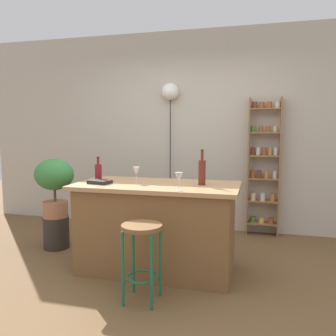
{
  "coord_description": "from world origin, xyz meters",
  "views": [
    {
      "loc": [
        0.98,
        -2.99,
        1.44
      ],
      "look_at": [
        0.05,
        0.55,
        1.02
      ],
      "focal_mm": 37.22,
      "sensor_mm": 36.0,
      "label": 1
    }
  ],
  "objects_px": {
    "bottle_sauce_amber": "(98,172)",
    "wine_glass_left": "(136,171)",
    "potted_plant": "(54,181)",
    "pendant_globe_light": "(170,93)",
    "bar_stool": "(142,244)",
    "wine_glass_center": "(179,178)",
    "spice_shelf": "(264,165)",
    "bottle_olive_oil": "(202,172)",
    "cookbook": "(100,182)",
    "plant_stool": "(56,232)"
  },
  "relations": [
    {
      "from": "bar_stool",
      "to": "bottle_sauce_amber",
      "type": "bearing_deg",
      "value": 136.15
    },
    {
      "from": "wine_glass_center",
      "to": "pendant_globe_light",
      "type": "height_order",
      "value": "pendant_globe_light"
    },
    {
      "from": "bottle_sauce_amber",
      "to": "bar_stool",
      "type": "bearing_deg",
      "value": -43.85
    },
    {
      "from": "potted_plant",
      "to": "spice_shelf",
      "type": "bearing_deg",
      "value": 26.15
    },
    {
      "from": "bottle_olive_oil",
      "to": "cookbook",
      "type": "bearing_deg",
      "value": -169.82
    },
    {
      "from": "potted_plant",
      "to": "plant_stool",
      "type": "bearing_deg",
      "value": 0.0
    },
    {
      "from": "wine_glass_center",
      "to": "potted_plant",
      "type": "bearing_deg",
      "value": 158.98
    },
    {
      "from": "bar_stool",
      "to": "pendant_globe_light",
      "type": "distance_m",
      "value": 2.65
    },
    {
      "from": "bottle_sauce_amber",
      "to": "cookbook",
      "type": "xyz_separation_m",
      "value": [
        0.09,
        -0.16,
        -0.08
      ]
    },
    {
      "from": "plant_stool",
      "to": "potted_plant",
      "type": "distance_m",
      "value": 0.63
    },
    {
      "from": "bottle_olive_oil",
      "to": "bottle_sauce_amber",
      "type": "height_order",
      "value": "bottle_olive_oil"
    },
    {
      "from": "wine_glass_center",
      "to": "pendant_globe_light",
      "type": "xyz_separation_m",
      "value": [
        -0.56,
        1.86,
        0.93
      ]
    },
    {
      "from": "wine_glass_left",
      "to": "bottle_olive_oil",
      "type": "bearing_deg",
      "value": 4.04
    },
    {
      "from": "spice_shelf",
      "to": "bottle_olive_oil",
      "type": "bearing_deg",
      "value": -112.36
    },
    {
      "from": "plant_stool",
      "to": "wine_glass_center",
      "type": "bearing_deg",
      "value": -21.02
    },
    {
      "from": "bar_stool",
      "to": "bottle_sauce_amber",
      "type": "xyz_separation_m",
      "value": [
        -0.71,
        0.69,
        0.5
      ]
    },
    {
      "from": "bar_stool",
      "to": "potted_plant",
      "type": "xyz_separation_m",
      "value": [
        -1.43,
        0.98,
        0.33
      ]
    },
    {
      "from": "plant_stool",
      "to": "bottle_olive_oil",
      "type": "xyz_separation_m",
      "value": [
        1.81,
        -0.27,
        0.83
      ]
    },
    {
      "from": "spice_shelf",
      "to": "pendant_globe_light",
      "type": "bearing_deg",
      "value": 178.25
    },
    {
      "from": "spice_shelf",
      "to": "wine_glass_center",
      "type": "distance_m",
      "value": 1.97
    },
    {
      "from": "bottle_sauce_amber",
      "to": "wine_glass_left",
      "type": "distance_m",
      "value": 0.43
    },
    {
      "from": "bar_stool",
      "to": "bottle_olive_oil",
      "type": "relative_size",
      "value": 1.89
    },
    {
      "from": "bottle_olive_oil",
      "to": "cookbook",
      "type": "relative_size",
      "value": 1.65
    },
    {
      "from": "potted_plant",
      "to": "pendant_globe_light",
      "type": "height_order",
      "value": "pendant_globe_light"
    },
    {
      "from": "bottle_sauce_amber",
      "to": "wine_glass_left",
      "type": "relative_size",
      "value": 1.57
    },
    {
      "from": "bottle_olive_oil",
      "to": "wine_glass_center",
      "type": "bearing_deg",
      "value": -111.53
    },
    {
      "from": "spice_shelf",
      "to": "bottle_olive_oil",
      "type": "height_order",
      "value": "spice_shelf"
    },
    {
      "from": "pendant_globe_light",
      "to": "bottle_olive_oil",
      "type": "bearing_deg",
      "value": -64.8
    },
    {
      "from": "spice_shelf",
      "to": "pendant_globe_light",
      "type": "relative_size",
      "value": 0.89
    },
    {
      "from": "wine_glass_left",
      "to": "cookbook",
      "type": "distance_m",
      "value": 0.38
    },
    {
      "from": "bar_stool",
      "to": "wine_glass_center",
      "type": "relative_size",
      "value": 4.0
    },
    {
      "from": "bottle_olive_oil",
      "to": "cookbook",
      "type": "xyz_separation_m",
      "value": [
        -1.0,
        -0.18,
        -0.11
      ]
    },
    {
      "from": "bar_stool",
      "to": "wine_glass_center",
      "type": "height_order",
      "value": "wine_glass_center"
    },
    {
      "from": "plant_stool",
      "to": "bottle_sauce_amber",
      "type": "xyz_separation_m",
      "value": [
        0.72,
        -0.29,
        0.79
      ]
    },
    {
      "from": "spice_shelf",
      "to": "wine_glass_left",
      "type": "xyz_separation_m",
      "value": [
        -1.26,
        -1.5,
        0.06
      ]
    },
    {
      "from": "potted_plant",
      "to": "bottle_olive_oil",
      "type": "height_order",
      "value": "bottle_olive_oil"
    },
    {
      "from": "wine_glass_left",
      "to": "spice_shelf",
      "type": "bearing_deg",
      "value": 49.95
    },
    {
      "from": "bar_stool",
      "to": "bottle_sauce_amber",
      "type": "height_order",
      "value": "bottle_sauce_amber"
    },
    {
      "from": "wine_glass_center",
      "to": "plant_stool",
      "type": "bearing_deg",
      "value": 158.98
    },
    {
      "from": "bottle_olive_oil",
      "to": "wine_glass_left",
      "type": "height_order",
      "value": "bottle_olive_oil"
    },
    {
      "from": "spice_shelf",
      "to": "bottle_olive_oil",
      "type": "xyz_separation_m",
      "value": [
        -0.6,
        -1.45,
        0.07
      ]
    },
    {
      "from": "bottle_olive_oil",
      "to": "bottle_sauce_amber",
      "type": "relative_size",
      "value": 1.35
    },
    {
      "from": "wine_glass_left",
      "to": "wine_glass_center",
      "type": "xyz_separation_m",
      "value": [
        0.52,
        -0.32,
        0.0
      ]
    },
    {
      "from": "bar_stool",
      "to": "wine_glass_center",
      "type": "xyz_separation_m",
      "value": [
        0.23,
        0.34,
        0.52
      ]
    },
    {
      "from": "cookbook",
      "to": "bottle_olive_oil",
      "type": "bearing_deg",
      "value": 21.43
    },
    {
      "from": "plant_stool",
      "to": "bottle_sauce_amber",
      "type": "height_order",
      "value": "bottle_sauce_amber"
    },
    {
      "from": "plant_stool",
      "to": "pendant_globe_light",
      "type": "bearing_deg",
      "value": 47.79
    },
    {
      "from": "bar_stool",
      "to": "potted_plant",
      "type": "distance_m",
      "value": 1.77
    },
    {
      "from": "bottle_sauce_amber",
      "to": "wine_glass_left",
      "type": "bearing_deg",
      "value": -3.21
    },
    {
      "from": "bottle_olive_oil",
      "to": "wine_glass_left",
      "type": "xyz_separation_m",
      "value": [
        -0.66,
        -0.05,
        -0.01
      ]
    }
  ]
}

